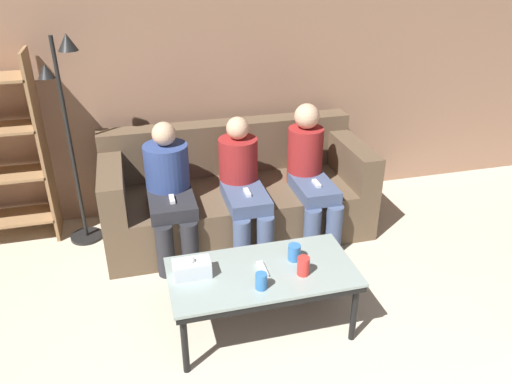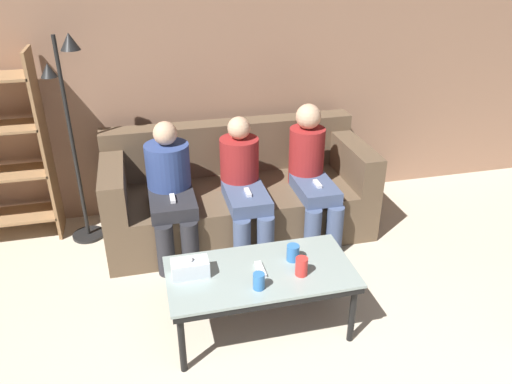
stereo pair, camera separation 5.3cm
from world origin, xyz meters
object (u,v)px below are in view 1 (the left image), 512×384
Objects in this scene: cup_far_center at (261,281)px; tissue_box at (192,268)px; standing_lamp at (69,122)px; seated_person_mid_left at (242,183)px; seated_person_mid_right at (310,171)px; seated_person_left_end at (170,187)px; game_remote at (262,269)px; coffee_table at (262,276)px; cup_near_left at (294,252)px; cup_near_right at (303,266)px; couch at (236,194)px.

cup_far_center is 0.42m from tissue_box.
tissue_box is 1.61m from standing_lamp.
seated_person_mid_left is 0.95× the size of seated_person_mid_right.
cup_far_center is 0.10× the size of seated_person_left_end.
standing_lamp reaches higher than seated_person_mid_right.
seated_person_left_end is at bearing -28.56° from standing_lamp.
game_remote is at bearing -123.42° from seated_person_mid_right.
seated_person_mid_right reaches higher than coffee_table.
coffee_table is 0.69× the size of standing_lamp.
cup_far_center is (-0.27, -0.22, -0.00)m from cup_near_left.
seated_person_mid_right is (1.09, 0.97, 0.07)m from tissue_box.
cup_near_right is at bearing -22.55° from coffee_table.
seated_person_mid_left is at bearing 60.94° from tissue_box.
cup_near_left reaches higher than coffee_table.
standing_lamp reaches higher than seated_person_mid_left.
tissue_box is at bearing -88.62° from seated_person_left_end.
seated_person_left_end is at bearing 107.77° from cup_far_center.
seated_person_mid_left is (0.12, 1.02, 0.14)m from coffee_table.
seated_person_mid_left is at bearing 81.80° from cup_far_center.
cup_far_center is at bearing -30.91° from tissue_box.
cup_near_right is 1.32m from seated_person_left_end.
cup_far_center is 0.17m from game_remote.
seated_person_left_end is (-0.44, 1.05, 0.10)m from game_remote.
tissue_box is at bearing -138.41° from seated_person_mid_right.
cup_near_left is 0.10× the size of seated_person_mid_right.
couch reaches higher than game_remote.
couch is at bearing 21.48° from seated_person_left_end.
standing_lamp is at bearing 128.12° from game_remote.
game_remote is (-0.12, -1.27, 0.14)m from couch.
couch is at bearing 94.48° from cup_near_right.
cup_far_center is 0.10× the size of seated_person_mid_left.
cup_near_left is at bearing -45.44° from standing_lamp.
game_remote is (0.05, 0.16, -0.04)m from cup_far_center.
seated_person_left_end reaches higher than coffee_table.
couch is at bearing 90.00° from seated_person_mid_left.
cup_far_center is at bearing -140.76° from cup_near_left.
seated_person_left_end is at bearing 120.17° from cup_near_right.
cup_near_left is 0.10× the size of seated_person_mid_left.
game_remote reaches higher than coffee_table.
coffee_table is at bearing -67.33° from seated_person_left_end.
game_remote is at bearing -7.87° from tissue_box.
seated_person_mid_left reaches higher than couch.
standing_lamp is (-0.69, 1.36, 0.51)m from tissue_box.
cup_far_center is 0.06× the size of standing_lamp.
standing_lamp is at bearing 162.09° from seated_person_mid_left.
cup_near_left reaches higher than cup_far_center.
standing_lamp reaches higher than seated_person_left_end.
seated_person_mid_right is at bearing 41.59° from tissue_box.
standing_lamp reaches higher than cup_near_right.
game_remote is 0.15× the size of seated_person_left_end.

